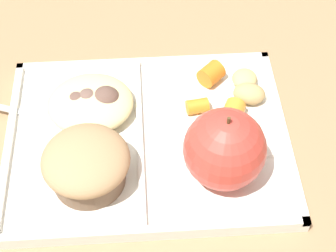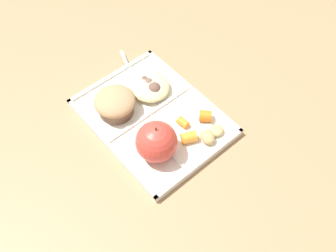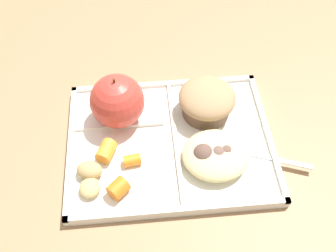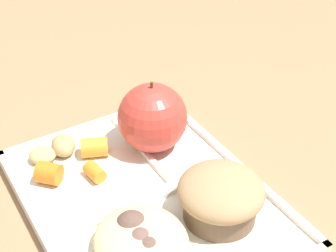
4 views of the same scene
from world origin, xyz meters
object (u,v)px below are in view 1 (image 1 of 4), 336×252
lunch_tray (149,140)px  bran_muffin (88,164)px  plastic_fork (44,117)px  green_apple (226,149)px

lunch_tray → bran_muffin: bran_muffin is taller
lunch_tray → plastic_fork: (0.13, -0.04, 0.01)m
lunch_tray → green_apple: (-0.08, 0.05, 0.05)m
lunch_tray → plastic_fork: 0.13m
lunch_tray → bran_muffin: size_ratio=3.49×
green_apple → plastic_fork: bearing=-24.0°
lunch_tray → plastic_fork: size_ratio=2.05×
bran_muffin → plastic_fork: bearing=-57.3°
green_apple → plastic_fork: green_apple is taller
lunch_tray → plastic_fork: lunch_tray is taller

